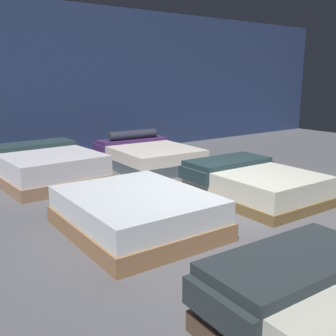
{
  "coord_description": "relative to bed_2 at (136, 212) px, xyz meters",
  "views": [
    {
      "loc": [
        -3.46,
        -3.68,
        1.87
      ],
      "look_at": [
        -0.16,
        0.83,
        0.57
      ],
      "focal_mm": 42.3,
      "sensor_mm": 36.0,
      "label": 1
    }
  ],
  "objects": [
    {
      "name": "bed_3",
      "position": [
        2.19,
        0.08,
        0.0
      ],
      "size": [
        1.55,
        2.03,
        0.53
      ],
      "rotation": [
        0.0,
        0.0,
        -0.02
      ],
      "color": "brown",
      "rests_on": "ground_plane"
    },
    {
      "name": "showroom_back_wall",
      "position": [
        1.06,
        4.94,
        1.51
      ],
      "size": [
        18.0,
        0.06,
        3.5
      ],
      "primitive_type": "cube",
      "color": "navy",
      "rests_on": "ground_plane"
    },
    {
      "name": "ground_plane",
      "position": [
        1.06,
        -0.27,
        -0.25
      ],
      "size": [
        18.0,
        18.0,
        0.02
      ],
      "primitive_type": "cube",
      "color": "#5B5B60"
    },
    {
      "name": "bed_2",
      "position": [
        0.0,
        0.0,
        0.0
      ],
      "size": [
        1.62,
        1.95,
        0.48
      ],
      "rotation": [
        0.0,
        0.0,
        -0.02
      ],
      "color": "#946A47",
      "rests_on": "ground_plane"
    },
    {
      "name": "bed_5",
      "position": [
        2.11,
        2.94,
        -0.0
      ],
      "size": [
        1.74,
        2.21,
        0.69
      ],
      "rotation": [
        0.0,
        0.0,
        -0.05
      ],
      "color": "#4B575D",
      "rests_on": "ground_plane"
    },
    {
      "name": "bed_4",
      "position": [
        -0.08,
        3.0,
        0.05
      ],
      "size": [
        1.76,
        2.14,
        0.62
      ],
      "rotation": [
        0.0,
        0.0,
        0.04
      ],
      "color": "#936E51",
      "rests_on": "ground_plane"
    }
  ]
}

